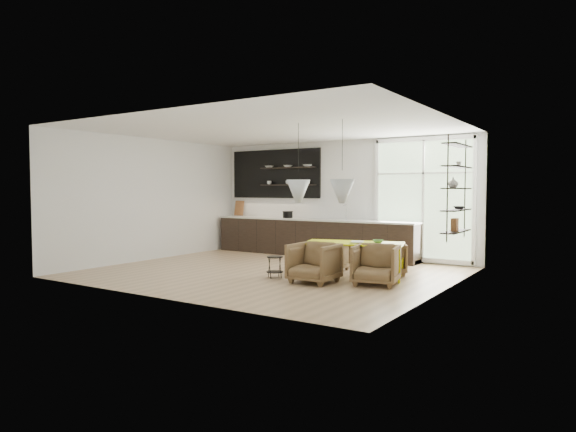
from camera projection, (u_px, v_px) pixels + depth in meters
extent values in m
cube|color=tan|center=(272.00, 272.00, 10.44)|extent=(7.00, 6.00, 0.01)
cube|color=silver|center=(340.00, 199.00, 12.87)|extent=(7.00, 0.02, 2.90)
cube|color=silver|center=(152.00, 199.00, 12.28)|extent=(0.02, 6.00, 2.90)
cube|color=silver|center=(445.00, 204.00, 8.45)|extent=(0.02, 6.00, 2.90)
cube|color=white|center=(271.00, 129.00, 10.29)|extent=(7.00, 6.00, 0.01)
cube|color=#B2D1A5|center=(424.00, 200.00, 11.67)|extent=(2.20, 0.02, 2.70)
cube|color=silver|center=(423.00, 200.00, 11.65)|extent=(2.30, 0.08, 2.80)
cone|color=silver|center=(298.00, 191.00, 9.42)|extent=(0.44, 0.44, 0.42)
cone|color=silver|center=(342.00, 191.00, 8.93)|extent=(0.44, 0.44, 0.42)
cylinder|color=black|center=(298.00, 147.00, 9.38)|extent=(0.01, 0.01, 0.89)
cylinder|color=black|center=(342.00, 145.00, 8.88)|extent=(0.01, 0.01, 0.89)
cube|color=black|center=(313.00, 238.00, 12.97)|extent=(5.50, 0.65, 0.90)
cube|color=silver|center=(313.00, 220.00, 12.95)|extent=(5.54, 0.69, 0.04)
cube|color=silver|center=(319.00, 208.00, 13.20)|extent=(5.50, 0.02, 0.55)
cube|color=black|center=(275.00, 174.00, 13.87)|extent=(2.80, 0.06, 1.30)
cube|color=black|center=(288.00, 168.00, 13.47)|extent=(1.60, 0.28, 0.03)
cube|color=black|center=(288.00, 185.00, 13.50)|extent=(1.60, 0.28, 0.03)
cube|color=#935B34|center=(239.00, 208.00, 14.53)|extent=(0.30, 0.10, 0.42)
cylinder|color=silver|center=(346.00, 212.00, 12.53)|extent=(0.02, 0.02, 0.40)
imported|color=white|center=(269.00, 167.00, 13.80)|extent=(0.22, 0.22, 0.05)
imported|color=white|center=(288.00, 166.00, 13.47)|extent=(0.22, 0.22, 0.05)
imported|color=white|center=(307.00, 166.00, 13.14)|extent=(0.22, 0.22, 0.05)
imported|color=white|center=(269.00, 183.00, 13.82)|extent=(0.12, 0.12, 0.10)
imported|color=white|center=(288.00, 182.00, 13.49)|extent=(0.12, 0.12, 0.10)
imported|color=white|center=(307.00, 182.00, 13.17)|extent=(0.12, 0.12, 0.10)
cylinder|color=black|center=(288.00, 215.00, 13.32)|extent=(0.26, 0.26, 0.16)
cube|color=black|center=(447.00, 188.00, 9.02)|extent=(0.02, 0.02, 1.90)
cube|color=black|center=(465.00, 189.00, 10.02)|extent=(0.02, 0.02, 1.90)
cube|color=black|center=(456.00, 231.00, 9.56)|extent=(0.26, 1.20, 0.02)
cube|color=black|center=(456.00, 210.00, 9.54)|extent=(0.26, 1.20, 0.02)
cube|color=black|center=(457.00, 188.00, 9.52)|extent=(0.26, 1.20, 0.02)
cube|color=black|center=(457.00, 167.00, 9.50)|extent=(0.26, 1.20, 0.03)
cube|color=black|center=(457.00, 145.00, 9.48)|extent=(0.26, 1.20, 0.03)
imported|color=white|center=(453.00, 183.00, 9.31)|extent=(0.18, 0.18, 0.19)
imported|color=#333338|center=(459.00, 208.00, 9.71)|extent=(0.22, 0.22, 0.05)
imported|color=white|center=(459.00, 164.00, 9.58)|extent=(0.10, 0.10, 0.09)
cube|color=#935B34|center=(455.00, 225.00, 9.47)|extent=(0.10, 0.18, 0.24)
cube|color=#C3D001|center=(354.00, 243.00, 9.77)|extent=(2.01, 1.32, 0.03)
cube|color=#C3D001|center=(304.00, 261.00, 9.69)|extent=(0.05, 0.05, 0.65)
cube|color=#C3D001|center=(314.00, 256.00, 10.40)|extent=(0.05, 0.05, 0.65)
cube|color=#C3D001|center=(399.00, 265.00, 9.18)|extent=(0.05, 0.05, 0.65)
cube|color=#C3D001|center=(402.00, 260.00, 9.89)|extent=(0.05, 0.05, 0.65)
imported|color=brown|center=(331.00, 256.00, 10.59)|extent=(0.65, 0.66, 0.60)
imported|color=brown|center=(389.00, 258.00, 10.19)|extent=(0.91, 0.92, 0.63)
imported|color=brown|center=(314.00, 263.00, 9.23)|extent=(0.78, 0.80, 0.73)
imported|color=brown|center=(376.00, 265.00, 9.02)|extent=(0.91, 0.93, 0.72)
cylinder|color=black|center=(275.00, 257.00, 9.75)|extent=(0.30, 0.30, 0.02)
cylinder|color=black|center=(275.00, 272.00, 9.77)|extent=(0.32, 0.32, 0.01)
cylinder|color=black|center=(280.00, 268.00, 9.67)|extent=(0.01, 0.01, 0.40)
cylinder|color=black|center=(280.00, 266.00, 9.87)|extent=(0.01, 0.01, 0.40)
cylinder|color=black|center=(269.00, 267.00, 9.85)|extent=(0.01, 0.01, 0.40)
cylinder|color=black|center=(270.00, 268.00, 9.65)|extent=(0.01, 0.01, 0.40)
imported|color=white|center=(351.00, 242.00, 9.71)|extent=(0.33, 0.38, 0.03)
imported|color=#538C55|center=(378.00, 241.00, 9.67)|extent=(0.22, 0.22, 0.06)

